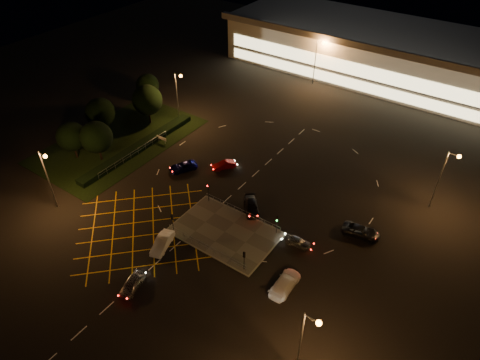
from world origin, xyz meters
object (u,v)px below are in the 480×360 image
Objects in this scene: car_far_dkgrey at (252,207)px; car_approach_white at (285,283)px; signal_se at (244,257)px; car_left_blue at (183,167)px; car_near_silver at (132,284)px; car_east_grey at (361,231)px; signal_ne at (277,221)px; car_right_silver at (298,242)px; car_queue_white at (162,243)px; signal_sw at (172,219)px; car_circ_red at (224,165)px; signal_nw at (208,189)px.

car_far_dkgrey is 0.88× the size of car_approach_white.
signal_se reaches higher than car_left_blue.
car_east_grey is (19.46, 24.51, -0.00)m from car_near_silver.
car_east_grey is at bearing -124.28° from signal_se.
car_far_dkgrey is (4.10, 20.17, -0.03)m from car_near_silver.
signal_ne is 3.92m from car_right_silver.
car_left_blue is 28.56m from car_approach_white.
car_near_silver reaches higher than car_right_silver.
car_near_silver is 0.90× the size of car_queue_white.
car_approach_white is (17.68, 0.55, -1.58)m from signal_sw.
car_east_grey is at bearing -50.61° from car_right_silver.
signal_ne is 0.81× the size of car_circ_red.
signal_sw is 14.75m from car_left_blue.
car_near_silver is 0.91× the size of car_left_blue.
car_left_blue is 15.09m from car_far_dkgrey.
signal_se is 22.28m from car_circ_red.
signal_sw is at bearing -163.49° from car_far_dkgrey.
car_approach_white is at bearing -5.94° from car_queue_white.
signal_ne reaches higher than car_queue_white.
signal_nw is 0.67× the size of car_queue_white.
car_near_silver is at bearing -94.84° from car_queue_white.
car_right_silver is at bearing -74.14° from car_approach_white.
signal_nw is at bearing 75.92° from car_queue_white.
signal_se and signal_nw have the same top height.
car_east_grey is at bearing 31.16° from car_circ_red.
car_queue_white is (0.71, -3.01, -1.59)m from signal_sw.
car_queue_white is 17.34m from car_approach_white.
car_circ_red is 25.04m from car_east_grey.
signal_se is 0.81× the size of car_circ_red.
car_approach_white is at bearing -174.45° from signal_se.
signal_nw is 12.00m from signal_ne.
car_circ_red is at bearing 83.63° from car_queue_white.
car_near_silver is at bearing 136.48° from car_right_silver.
signal_sw and signal_se have the same top height.
car_east_grey is at bearing 33.58° from car_left_blue.
car_far_dkgrey is 1.22× the size of car_circ_red.
car_circ_red is at bearing -78.95° from signal_sw.
signal_se is 7.99m from signal_ne.
car_left_blue is at bearing 102.05° from car_near_silver.
car_left_blue is (-10.87, 22.03, -0.07)m from car_near_silver.
signal_ne is at bearing 47.72° from car_near_silver.
car_circ_red is 0.72× the size of car_approach_white.
car_right_silver is (3.50, -0.25, -1.76)m from signal_ne.
signal_ne reaches higher than car_far_dkgrey.
signal_nw and signal_ne have the same top height.
signal_sw reaches higher than car_queue_white.
signal_nw reaches higher than car_approach_white.
car_east_grey is at bearing 16.36° from signal_nw.
car_queue_white reaches higher than car_left_blue.
car_queue_white is at bearing 118.84° from car_right_silver.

